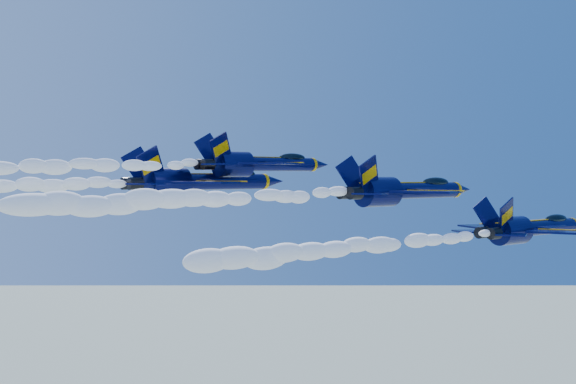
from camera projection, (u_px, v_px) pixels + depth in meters
jet_lead at (531, 228)px, 71.69m from camera, size 17.59×14.43×6.54m
smoke_trail_jet_lead at (362, 246)px, 56.99m from camera, size 31.96×1.82×1.64m
jet_second at (404, 190)px, 74.18m from camera, size 19.33×15.86×7.18m
smoke_trail_jet_second at (203, 199)px, 59.01m from camera, size 31.96×2.00×1.80m
jet_third at (260, 163)px, 75.07m from camera, size 16.95×13.90×6.30m
smoke_trail_jet_third at (37, 165)px, 60.54m from camera, size 31.96×1.75×1.58m
jet_fourth at (200, 181)px, 75.94m from camera, size 19.74×16.20×7.34m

